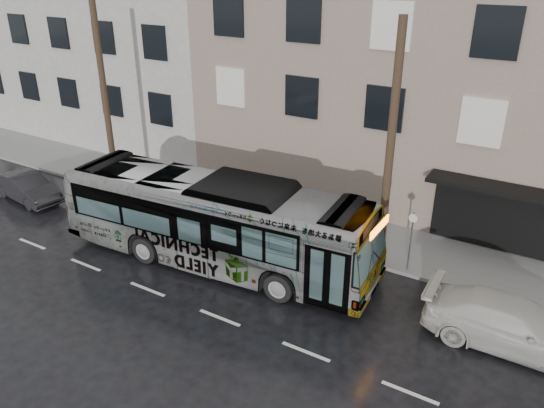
{
  "coord_description": "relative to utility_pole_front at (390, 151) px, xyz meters",
  "views": [
    {
      "loc": [
        12.02,
        -13.77,
        10.76
      ],
      "look_at": [
        2.18,
        2.5,
        1.9
      ],
      "focal_mm": 35.0,
      "sensor_mm": 36.0,
      "label": 1
    }
  ],
  "objects": [
    {
      "name": "bus",
      "position": [
        -5.53,
        -2.94,
        -2.9
      ],
      "size": [
        12.72,
        3.9,
        3.49
      ],
      "primitive_type": "imported",
      "rotation": [
        0.0,
        0.0,
        1.65
      ],
      "color": "#B2B2B2",
      "rests_on": "ground"
    },
    {
      "name": "building_taupe",
      "position": [
        -1.5,
        9.4,
        0.85
      ],
      "size": [
        20.0,
        12.0,
        11.0
      ],
      "primitive_type": "cube",
      "color": "gray",
      "rests_on": "ground"
    },
    {
      "name": "dark_sedan",
      "position": [
        -16.84,
        -3.03,
        -3.98
      ],
      "size": [
        4.2,
        1.91,
        1.33
      ],
      "primitive_type": "imported",
      "rotation": [
        0.0,
        0.0,
        1.44
      ],
      "color": "black",
      "rests_on": "ground"
    },
    {
      "name": "sidewalk",
      "position": [
        -6.5,
        1.6,
        -4.58
      ],
      "size": [
        90.0,
        3.6,
        0.15
      ],
      "primitive_type": "cube",
      "color": "gray",
      "rests_on": "ground"
    },
    {
      "name": "utility_pole_front",
      "position": [
        0.0,
        0.0,
        0.0
      ],
      "size": [
        0.3,
        0.3,
        9.0
      ],
      "primitive_type": "cylinder",
      "color": "#413220",
      "rests_on": "sidewalk"
    },
    {
      "name": "utility_pole_rear",
      "position": [
        -14.0,
        0.0,
        0.0
      ],
      "size": [
        0.3,
        0.3,
        9.0
      ],
      "primitive_type": "cylinder",
      "color": "#413220",
      "rests_on": "sidewalk"
    },
    {
      "name": "building_grey",
      "position": [
        -24.5,
        10.9,
        3.35
      ],
      "size": [
        26.0,
        15.0,
        16.0
      ],
      "primitive_type": "cube",
      "color": "beige",
      "rests_on": "ground"
    },
    {
      "name": "white_sedan",
      "position": [
        5.04,
        -2.29,
        -3.89
      ],
      "size": [
        5.28,
        2.26,
        1.51
      ],
      "primitive_type": "imported",
      "rotation": [
        0.0,
        0.0,
        1.6
      ],
      "color": "beige",
      "rests_on": "ground"
    },
    {
      "name": "ground",
      "position": [
        -6.5,
        -3.3,
        -4.65
      ],
      "size": [
        120.0,
        120.0,
        0.0
      ],
      "primitive_type": "plane",
      "color": "black",
      "rests_on": "ground"
    },
    {
      "name": "sign_post",
      "position": [
        1.1,
        0.0,
        -3.3
      ],
      "size": [
        0.06,
        0.06,
        2.4
      ],
      "primitive_type": "cylinder",
      "color": "slate",
      "rests_on": "sidewalk"
    }
  ]
}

